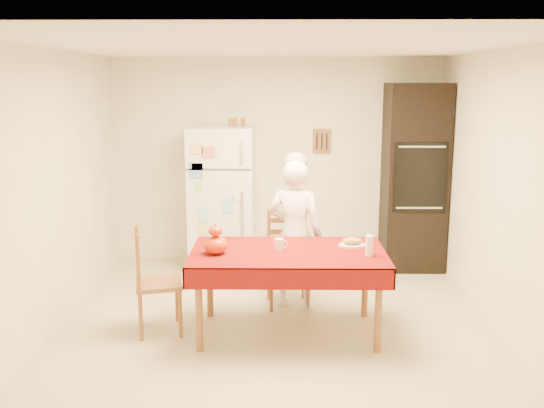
{
  "coord_description": "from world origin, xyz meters",
  "views": [
    {
      "loc": [
        0.03,
        -5.18,
        2.22
      ],
      "look_at": [
        -0.03,
        0.2,
        1.13
      ],
      "focal_mm": 40.0,
      "sensor_mm": 36.0,
      "label": 1
    }
  ],
  "objects_px": {
    "chair_left": "(151,278)",
    "pumpkin_lower": "(216,245)",
    "dining_table": "(288,259)",
    "bread_plate": "(352,245)",
    "refrigerator": "(222,198)",
    "chair_far": "(287,255)",
    "wine_glass": "(369,246)",
    "coffee_mug": "(279,244)",
    "oven_cabinet": "(414,177)",
    "seated_woman": "(295,234)"
  },
  "relations": [
    {
      "from": "pumpkin_lower",
      "to": "seated_woman",
      "type": "bearing_deg",
      "value": 46.35
    },
    {
      "from": "oven_cabinet",
      "to": "chair_left",
      "type": "xyz_separation_m",
      "value": [
        -2.74,
        -1.99,
        -0.59
      ]
    },
    {
      "from": "dining_table",
      "to": "seated_woman",
      "type": "distance_m",
      "value": 0.65
    },
    {
      "from": "wine_glass",
      "to": "pumpkin_lower",
      "type": "bearing_deg",
      "value": 178.19
    },
    {
      "from": "refrigerator",
      "to": "oven_cabinet",
      "type": "bearing_deg",
      "value": 1.18
    },
    {
      "from": "chair_left",
      "to": "dining_table",
      "type": "bearing_deg",
      "value": -104.41
    },
    {
      "from": "chair_far",
      "to": "wine_glass",
      "type": "height_order",
      "value": "chair_far"
    },
    {
      "from": "refrigerator",
      "to": "chair_far",
      "type": "height_order",
      "value": "refrigerator"
    },
    {
      "from": "bread_plate",
      "to": "chair_left",
      "type": "bearing_deg",
      "value": -175.3
    },
    {
      "from": "bread_plate",
      "to": "dining_table",
      "type": "bearing_deg",
      "value": -164.45
    },
    {
      "from": "wine_glass",
      "to": "bread_plate",
      "type": "height_order",
      "value": "wine_glass"
    },
    {
      "from": "coffee_mug",
      "to": "pumpkin_lower",
      "type": "distance_m",
      "value": 0.56
    },
    {
      "from": "chair_far",
      "to": "wine_glass",
      "type": "relative_size",
      "value": 5.4
    },
    {
      "from": "chair_left",
      "to": "wine_glass",
      "type": "distance_m",
      "value": 1.94
    },
    {
      "from": "oven_cabinet",
      "to": "seated_woman",
      "type": "height_order",
      "value": "oven_cabinet"
    },
    {
      "from": "dining_table",
      "to": "chair_left",
      "type": "relative_size",
      "value": 1.79
    },
    {
      "from": "chair_far",
      "to": "oven_cabinet",
      "type": "bearing_deg",
      "value": 34.4
    },
    {
      "from": "refrigerator",
      "to": "oven_cabinet",
      "type": "xyz_separation_m",
      "value": [
        2.28,
        0.05,
        0.25
      ]
    },
    {
      "from": "refrigerator",
      "to": "pumpkin_lower",
      "type": "bearing_deg",
      "value": -86.2
    },
    {
      "from": "coffee_mug",
      "to": "wine_glass",
      "type": "bearing_deg",
      "value": -12.41
    },
    {
      "from": "refrigerator",
      "to": "coffee_mug",
      "type": "height_order",
      "value": "refrigerator"
    },
    {
      "from": "dining_table",
      "to": "bread_plate",
      "type": "distance_m",
      "value": 0.61
    },
    {
      "from": "oven_cabinet",
      "to": "coffee_mug",
      "type": "bearing_deg",
      "value": -129.16
    },
    {
      "from": "chair_far",
      "to": "pumpkin_lower",
      "type": "height_order",
      "value": "chair_far"
    },
    {
      "from": "refrigerator",
      "to": "bread_plate",
      "type": "xyz_separation_m",
      "value": [
        1.34,
        -1.79,
        -0.08
      ]
    },
    {
      "from": "chair_left",
      "to": "pumpkin_lower",
      "type": "xyz_separation_m",
      "value": [
        0.59,
        -0.11,
        0.33
      ]
    },
    {
      "from": "oven_cabinet",
      "to": "wine_glass",
      "type": "distance_m",
      "value": 2.3
    },
    {
      "from": "coffee_mug",
      "to": "pumpkin_lower",
      "type": "height_order",
      "value": "pumpkin_lower"
    },
    {
      "from": "oven_cabinet",
      "to": "seated_woman",
      "type": "xyz_separation_m",
      "value": [
        -1.44,
        -1.36,
        -0.35
      ]
    },
    {
      "from": "refrigerator",
      "to": "coffee_mug",
      "type": "relative_size",
      "value": 17.0
    },
    {
      "from": "dining_table",
      "to": "bread_plate",
      "type": "height_order",
      "value": "bread_plate"
    },
    {
      "from": "oven_cabinet",
      "to": "pumpkin_lower",
      "type": "bearing_deg",
      "value": -135.7
    },
    {
      "from": "oven_cabinet",
      "to": "coffee_mug",
      "type": "height_order",
      "value": "oven_cabinet"
    },
    {
      "from": "chair_far",
      "to": "coffee_mug",
      "type": "height_order",
      "value": "chair_far"
    },
    {
      "from": "dining_table",
      "to": "coffee_mug",
      "type": "bearing_deg",
      "value": 157.27
    },
    {
      "from": "chair_far",
      "to": "pumpkin_lower",
      "type": "xyz_separation_m",
      "value": [
        -0.63,
        -0.85,
        0.33
      ]
    },
    {
      "from": "oven_cabinet",
      "to": "bread_plate",
      "type": "height_order",
      "value": "oven_cabinet"
    },
    {
      "from": "refrigerator",
      "to": "dining_table",
      "type": "relative_size",
      "value": 1.0
    },
    {
      "from": "dining_table",
      "to": "pumpkin_lower",
      "type": "height_order",
      "value": "pumpkin_lower"
    },
    {
      "from": "refrigerator",
      "to": "chair_left",
      "type": "relative_size",
      "value": 1.79
    },
    {
      "from": "chair_far",
      "to": "pumpkin_lower",
      "type": "relative_size",
      "value": 4.58
    },
    {
      "from": "oven_cabinet",
      "to": "wine_glass",
      "type": "xyz_separation_m",
      "value": [
        -0.83,
        -2.13,
        -0.25
      ]
    },
    {
      "from": "dining_table",
      "to": "chair_left",
      "type": "distance_m",
      "value": 1.23
    },
    {
      "from": "oven_cabinet",
      "to": "seated_woman",
      "type": "relative_size",
      "value": 1.47
    },
    {
      "from": "pumpkin_lower",
      "to": "wine_glass",
      "type": "relative_size",
      "value": 1.18
    },
    {
      "from": "seated_woman",
      "to": "wine_glass",
      "type": "height_order",
      "value": "seated_woman"
    },
    {
      "from": "refrigerator",
      "to": "dining_table",
      "type": "height_order",
      "value": "refrigerator"
    },
    {
      "from": "oven_cabinet",
      "to": "seated_woman",
      "type": "bearing_deg",
      "value": -136.75
    },
    {
      "from": "refrigerator",
      "to": "chair_far",
      "type": "distance_m",
      "value": 1.46
    },
    {
      "from": "wine_glass",
      "to": "dining_table",
      "type": "bearing_deg",
      "value": 168.86
    }
  ]
}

